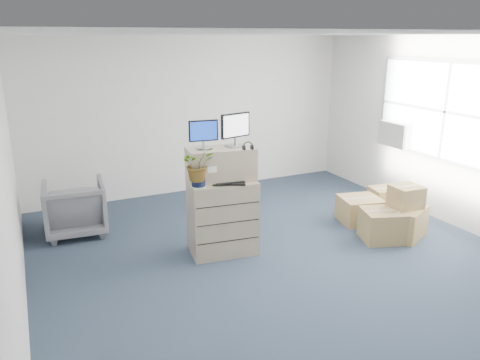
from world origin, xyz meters
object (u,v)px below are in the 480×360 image
potted_plant (198,168)px  keyboard (229,183)px  monitor_right (236,128)px  office_chair (75,205)px  water_bottle (227,170)px  filing_cabinet_lower (223,217)px  monitor_left (203,133)px

potted_plant → keyboard: bearing=-6.5°
monitor_right → potted_plant: bearing=-179.3°
monitor_right → office_chair: (-1.90, 1.46, -1.23)m
water_bottle → monitor_right: bearing=-12.6°
keyboard → water_bottle: (0.07, 0.21, 0.11)m
filing_cabinet_lower → potted_plant: size_ratio=2.21×
monitor_left → keyboard: monitor_left is taller
monitor_right → filing_cabinet_lower: bearing=176.4°
filing_cabinet_lower → monitor_left: bearing=167.2°
water_bottle → potted_plant: potted_plant is taller
filing_cabinet_lower → monitor_right: size_ratio=2.31×
potted_plant → monitor_left: bearing=50.5°
monitor_left → water_bottle: monitor_left is taller
filing_cabinet_lower → keyboard: keyboard is taller
monitor_left → monitor_right: 0.42m
filing_cabinet_lower → keyboard: size_ratio=2.40×
water_bottle → office_chair: size_ratio=0.29×
keyboard → potted_plant: 0.46m
monitor_left → keyboard: size_ratio=0.89×
office_chair → keyboard: bearing=140.9°
filing_cabinet_lower → potted_plant: (-0.36, -0.11, 0.74)m
keyboard → office_chair: size_ratio=0.48×
filing_cabinet_lower → office_chair: (-1.69, 1.49, -0.07)m
keyboard → water_bottle: water_bottle is taller
water_bottle → monitor_left: bearing=177.0°
filing_cabinet_lower → monitor_right: bearing=16.5°
monitor_right → keyboard: size_ratio=1.04×
monitor_left → office_chair: 2.37m
filing_cabinet_lower → office_chair: 2.26m
keyboard → filing_cabinet_lower: bearing=125.1°
monitor_right → water_bottle: 0.56m
keyboard → potted_plant: potted_plant is taller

